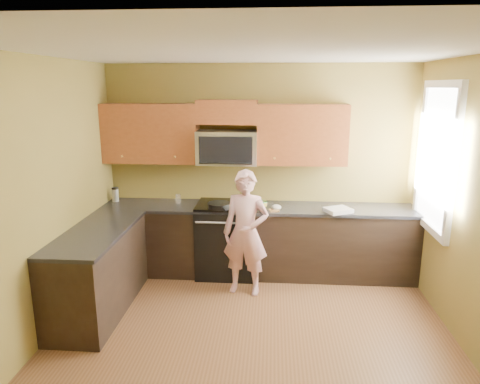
# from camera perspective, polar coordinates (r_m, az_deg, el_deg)

# --- Properties ---
(floor) EXTENTS (4.00, 4.00, 0.00)m
(floor) POSITION_cam_1_polar(r_m,az_deg,el_deg) (4.43, 1.40, -19.49)
(floor) COLOR brown
(floor) RESTS_ON ground
(ceiling) EXTENTS (4.00, 4.00, 0.00)m
(ceiling) POSITION_cam_1_polar(r_m,az_deg,el_deg) (3.71, 1.65, 17.97)
(ceiling) COLOR white
(ceiling) RESTS_ON ground
(wall_back) EXTENTS (4.00, 0.00, 4.00)m
(wall_back) POSITION_cam_1_polar(r_m,az_deg,el_deg) (5.80, 2.49, 3.04)
(wall_back) COLOR olive
(wall_back) RESTS_ON ground
(wall_front) EXTENTS (4.00, 0.00, 4.00)m
(wall_front) POSITION_cam_1_polar(r_m,az_deg,el_deg) (2.02, -1.46, -18.48)
(wall_front) COLOR olive
(wall_front) RESTS_ON ground
(wall_left) EXTENTS (0.00, 4.00, 4.00)m
(wall_left) POSITION_cam_1_polar(r_m,az_deg,el_deg) (4.42, -25.34, -1.69)
(wall_left) COLOR olive
(wall_left) RESTS_ON ground
(cabinet_back_run) EXTENTS (4.00, 0.60, 0.88)m
(cabinet_back_run) POSITION_cam_1_polar(r_m,az_deg,el_deg) (5.76, 2.30, -6.45)
(cabinet_back_run) COLOR black
(cabinet_back_run) RESTS_ON floor
(cabinet_left_run) EXTENTS (0.60, 1.60, 0.88)m
(cabinet_left_run) POSITION_cam_1_polar(r_m,az_deg,el_deg) (5.09, -17.97, -9.92)
(cabinet_left_run) COLOR black
(cabinet_left_run) RESTS_ON floor
(countertop_back) EXTENTS (4.00, 0.62, 0.04)m
(countertop_back) POSITION_cam_1_polar(r_m,az_deg,el_deg) (5.60, 2.34, -2.07)
(countertop_back) COLOR black
(countertop_back) RESTS_ON cabinet_back_run
(countertop_left) EXTENTS (0.62, 1.60, 0.04)m
(countertop_left) POSITION_cam_1_polar(r_m,az_deg,el_deg) (4.93, -18.26, -5.01)
(countertop_left) COLOR black
(countertop_left) RESTS_ON cabinet_left_run
(stove) EXTENTS (0.76, 0.65, 0.95)m
(stove) POSITION_cam_1_polar(r_m,az_deg,el_deg) (5.75, -1.72, -6.11)
(stove) COLOR black
(stove) RESTS_ON floor
(microwave) EXTENTS (0.76, 0.40, 0.42)m
(microwave) POSITION_cam_1_polar(r_m,az_deg,el_deg) (5.61, -1.66, 3.73)
(microwave) COLOR silver
(microwave) RESTS_ON wall_back
(upper_cab_left) EXTENTS (1.22, 0.33, 0.75)m
(upper_cab_left) POSITION_cam_1_polar(r_m,az_deg,el_deg) (5.83, -11.36, 3.84)
(upper_cab_left) COLOR brown
(upper_cab_left) RESTS_ON wall_back
(upper_cab_right) EXTENTS (1.12, 0.33, 0.75)m
(upper_cab_right) POSITION_cam_1_polar(r_m,az_deg,el_deg) (5.63, 7.96, 3.63)
(upper_cab_right) COLOR brown
(upper_cab_right) RESTS_ON wall_back
(upper_cab_over_mw) EXTENTS (0.76, 0.33, 0.30)m
(upper_cab_over_mw) POSITION_cam_1_polar(r_m,az_deg,el_deg) (5.57, -1.66, 10.38)
(upper_cab_over_mw) COLOR brown
(upper_cab_over_mw) RESTS_ON wall_back
(window) EXTENTS (0.06, 1.06, 1.66)m
(window) POSITION_cam_1_polar(r_m,az_deg,el_deg) (5.28, 24.30, 4.07)
(window) COLOR white
(window) RESTS_ON wall_right
(woman) EXTENTS (0.60, 0.45, 1.49)m
(woman) POSITION_cam_1_polar(r_m,az_deg,el_deg) (5.14, 0.75, -5.35)
(woman) COLOR #DA6D7A
(woman) RESTS_ON floor
(frying_pan) EXTENTS (0.45, 0.58, 0.07)m
(frying_pan) POSITION_cam_1_polar(r_m,az_deg,el_deg) (5.42, -2.70, -2.07)
(frying_pan) COLOR black
(frying_pan) RESTS_ON stove
(butter_tub) EXTENTS (0.14, 0.14, 0.08)m
(butter_tub) POSITION_cam_1_polar(r_m,az_deg,el_deg) (5.62, 2.96, -1.81)
(butter_tub) COLOR yellow
(butter_tub) RESTS_ON countertop_back
(toast_slice) EXTENTS (0.13, 0.13, 0.01)m
(toast_slice) POSITION_cam_1_polar(r_m,az_deg,el_deg) (5.40, 4.48, -2.41)
(toast_slice) COLOR #B27F47
(toast_slice) RESTS_ON countertop_back
(napkin_a) EXTENTS (0.12, 0.13, 0.06)m
(napkin_a) POSITION_cam_1_polar(r_m,az_deg,el_deg) (5.42, -0.26, -2.07)
(napkin_a) COLOR silver
(napkin_a) RESTS_ON countertop_back
(napkin_b) EXTENTS (0.13, 0.14, 0.07)m
(napkin_b) POSITION_cam_1_polar(r_m,az_deg,el_deg) (5.44, 4.77, -2.00)
(napkin_b) COLOR silver
(napkin_b) RESTS_ON countertop_back
(dish_towel) EXTENTS (0.38, 0.35, 0.05)m
(dish_towel) POSITION_cam_1_polar(r_m,az_deg,el_deg) (5.47, 12.66, -2.32)
(dish_towel) COLOR silver
(dish_towel) RESTS_ON countertop_back
(travel_mug) EXTENTS (0.10, 0.10, 0.19)m
(travel_mug) POSITION_cam_1_polar(r_m,az_deg,el_deg) (6.06, -15.87, -1.18)
(travel_mug) COLOR silver
(travel_mug) RESTS_ON countertop_back
(glass_c) EXTENTS (0.09, 0.09, 0.12)m
(glass_c) POSITION_cam_1_polar(r_m,az_deg,el_deg) (5.79, -8.06, -0.86)
(glass_c) COLOR silver
(glass_c) RESTS_ON countertop_back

